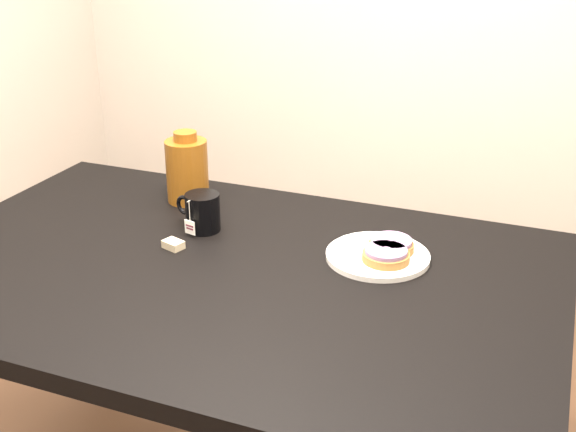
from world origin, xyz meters
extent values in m
cube|color=black|center=(0.00, 0.00, 0.73)|extent=(1.40, 0.90, 0.04)
cylinder|color=black|center=(-0.64, 0.39, 0.35)|extent=(0.06, 0.06, 0.71)
cylinder|color=black|center=(0.64, 0.39, 0.35)|extent=(0.06, 0.06, 0.71)
cylinder|color=white|center=(0.29, 0.15, 0.76)|extent=(0.23, 0.23, 0.01)
torus|color=white|center=(0.29, 0.15, 0.76)|extent=(0.22, 0.22, 0.01)
cylinder|color=brown|center=(0.31, 0.18, 0.77)|extent=(0.13, 0.13, 0.02)
cylinder|color=#95739B|center=(0.31, 0.18, 0.78)|extent=(0.12, 0.12, 0.01)
cylinder|color=brown|center=(0.32, 0.13, 0.77)|extent=(0.14, 0.14, 0.02)
cylinder|color=#95739B|center=(0.32, 0.13, 0.78)|extent=(0.13, 0.13, 0.01)
cylinder|color=black|center=(-0.13, 0.15, 0.80)|extent=(0.10, 0.10, 0.09)
cylinder|color=black|center=(-0.13, 0.15, 0.83)|extent=(0.07, 0.07, 0.00)
torus|color=black|center=(-0.19, 0.16, 0.80)|extent=(0.05, 0.02, 0.05)
cylinder|color=beige|center=(-0.14, 0.10, 0.82)|extent=(0.00, 0.00, 0.05)
cube|color=white|center=(-0.14, 0.10, 0.77)|extent=(0.03, 0.01, 0.03)
cube|color=#C6B793|center=(-0.15, 0.04, 0.76)|extent=(0.05, 0.04, 0.02)
cylinder|color=#562C0B|center=(-0.25, 0.30, 0.83)|extent=(0.12, 0.12, 0.16)
cylinder|color=#562C0B|center=(-0.25, 0.30, 0.92)|extent=(0.06, 0.06, 0.02)
camera|label=1|loc=(0.63, -1.22, 1.46)|focal=45.00mm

